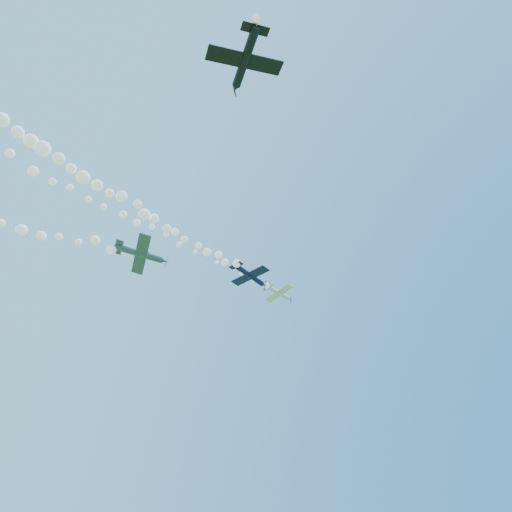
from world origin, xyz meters
TOP-DOWN VIEW (x-y plane):
  - plane_white at (19.68, 8.17)m, footprint 6.70×7.08m
  - smoke_trail_white at (-23.84, 4.90)m, footprint 83.04×8.50m
  - plane_navy at (9.23, 3.02)m, footprint 7.88×8.34m
  - smoke_trail_navy at (-26.08, -2.75)m, footprint 65.99×13.22m
  - plane_grey at (-10.43, 1.54)m, footprint 7.79×8.29m
  - plane_black at (-14.06, -30.52)m, footprint 6.99×6.74m

SIDE VIEW (x-z plane):
  - plane_black at x=-14.06m, z-range 39.26..41.45m
  - plane_grey at x=-10.43m, z-range 41.22..44.34m
  - smoke_trail_navy at x=-26.08m, z-range 47.39..50.47m
  - plane_navy at x=9.23m, z-range 47.66..50.58m
  - smoke_trail_white at x=-23.84m, z-range 51.26..54.13m
  - plane_white at x=19.68m, z-range 51.81..54.17m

